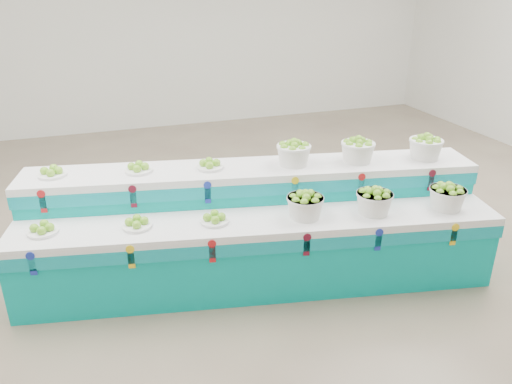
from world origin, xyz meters
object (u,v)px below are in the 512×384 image
basket_lower_left (305,205)px  basket_upper_right (426,147)px  display_stand (256,227)px  plate_upper_mid (138,167)px

basket_lower_left → basket_upper_right: size_ratio=1.00×
display_stand → plate_upper_mid: size_ratio=16.88×
display_stand → basket_lower_left: (0.34, -0.34, 0.33)m
plate_upper_mid → basket_lower_left: bearing=-31.3°
display_stand → basket_lower_left: display_stand is taller
display_stand → basket_upper_right: size_ratio=13.21×
plate_upper_mid → display_stand: bearing=-25.4°
display_stand → plate_upper_mid: 1.23m
basket_lower_left → plate_upper_mid: size_ratio=1.28×
basket_lower_left → basket_upper_right: basket_upper_right is taller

